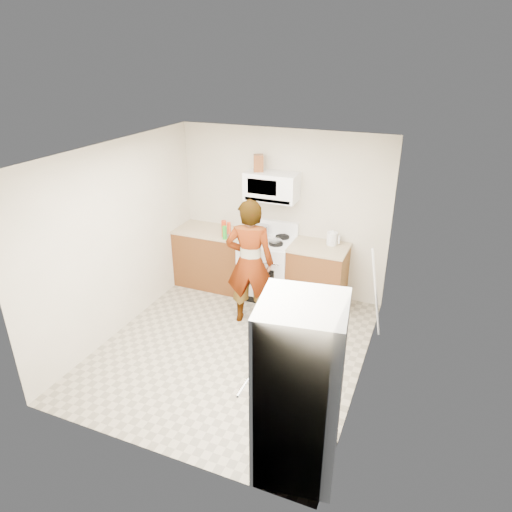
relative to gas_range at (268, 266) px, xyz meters
The scene contains 20 objects.
floor 1.56m from the gas_range, 86.14° to the right, with size 3.60×3.60×0.00m, color gray.
back_wall 0.83m from the gas_range, 72.00° to the left, with size 3.20×0.02×2.50m, color beige.
right_wall 2.37m from the gas_range, 41.25° to the right, with size 0.02×3.60×2.50m, color beige.
cabinet_left 0.94m from the gas_range, behind, with size 1.12×0.62×0.90m, color brown.
counter_left 1.03m from the gas_range, behind, with size 1.14×0.64×0.04m, color tan.
cabinet_right 0.78m from the gas_range, ahead, with size 0.80×0.62×0.90m, color brown.
counter_right 0.89m from the gas_range, ahead, with size 0.82×0.64×0.04m, color tan.
gas_range is the anchor object (origin of this frame).
microwave 1.22m from the gas_range, 90.00° to the left, with size 0.76×0.38×0.40m, color white.
person 0.89m from the gas_range, 86.76° to the right, with size 0.65×0.43×1.78m, color tan.
fridge 3.23m from the gas_range, 64.28° to the right, with size 0.70×0.70×1.70m, color beige.
kettle 1.08m from the gas_range, ahead, with size 0.15×0.15×0.18m, color silver.
jug 1.55m from the gas_range, 148.66° to the left, with size 0.14×0.14×0.24m, color brown.
saucepan 0.57m from the gas_range, 136.45° to the left, with size 0.21×0.21×0.11m, color #A9AAAE.
tray 0.49m from the gas_range, 43.17° to the right, with size 0.25×0.16×0.05m, color silver.
bottle_spray 0.88m from the gas_range, 166.11° to the right, with size 0.07×0.07×0.25m, color red.
bottle_hot_sauce 0.83m from the gas_range, behind, with size 0.06×0.06×0.18m, color #E94819.
bottle_green_cap 0.84m from the gas_range, 157.06° to the right, with size 0.06×0.06×0.20m, color #1A941F.
pot_lid 0.69m from the gas_range, behind, with size 0.27×0.27×0.01m, color white.
broom 1.80m from the gas_range, 18.63° to the right, with size 0.03×0.03×1.31m, color white.
Camera 1 is at (2.12, -4.38, 3.48)m, focal length 32.00 mm.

